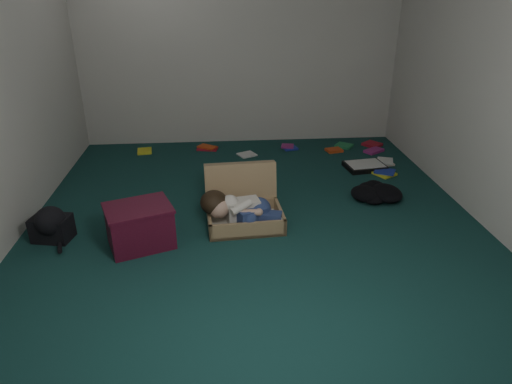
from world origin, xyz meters
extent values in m
plane|color=#143B38|center=(0.00, 0.00, 0.00)|extent=(4.50, 4.50, 0.00)
plane|color=silver|center=(0.00, 2.25, 1.30)|extent=(4.50, 0.00, 4.50)
plane|color=silver|center=(0.00, -2.25, 1.30)|extent=(4.50, 0.00, 4.50)
plane|color=silver|center=(2.00, 0.00, 1.30)|extent=(0.00, 4.50, 4.50)
cube|color=tan|center=(-0.09, -0.10, 0.07)|extent=(0.68, 0.51, 0.15)
cube|color=beige|center=(-0.09, -0.10, 0.04)|extent=(0.62, 0.45, 0.02)
cube|color=tan|center=(-0.11, 0.21, 0.23)|extent=(0.66, 0.24, 0.48)
cube|color=silver|center=(-0.11, -0.12, 0.16)|extent=(0.31, 0.21, 0.20)
sphere|color=tan|center=(-0.32, -0.16, 0.22)|extent=(0.18, 0.18, 0.18)
ellipsoid|color=black|center=(-0.36, -0.11, 0.25)|extent=(0.23, 0.25, 0.20)
ellipsoid|color=navy|center=(0.03, -0.10, 0.16)|extent=(0.21, 0.25, 0.20)
cube|color=navy|center=(-0.04, -0.20, 0.15)|extent=(0.27, 0.21, 0.13)
cube|color=navy|center=(0.10, -0.20, 0.13)|extent=(0.24, 0.16, 0.10)
sphere|color=white|center=(0.19, -0.17, 0.11)|extent=(0.10, 0.10, 0.10)
sphere|color=white|center=(0.19, -0.24, 0.10)|extent=(0.09, 0.09, 0.09)
cylinder|color=tan|center=(-0.06, -0.23, 0.20)|extent=(0.17, 0.07, 0.06)
cube|color=#4C0F23|center=(-0.95, -0.34, 0.16)|extent=(0.59, 0.52, 0.32)
cube|color=#4C0F23|center=(-0.95, -0.34, 0.34)|extent=(0.61, 0.55, 0.02)
cube|color=black|center=(1.36, 1.13, 0.03)|extent=(0.47, 0.38, 0.05)
cube|color=white|center=(1.36, 1.13, 0.06)|extent=(0.43, 0.33, 0.01)
cube|color=yellow|center=(-1.23, 1.90, 0.01)|extent=(0.21, 0.16, 0.02)
cube|color=#B21728|center=(-0.45, 1.94, 0.01)|extent=(0.27, 0.26, 0.02)
cube|color=white|center=(0.04, 1.68, 0.01)|extent=(0.21, 0.25, 0.02)
cube|color=#1D2F9E|center=(0.61, 1.87, 0.01)|extent=(0.23, 0.26, 0.02)
cube|color=#E54C1A|center=(1.15, 1.73, 0.01)|extent=(0.27, 0.25, 0.02)
cube|color=#25884B|center=(1.32, 1.89, 0.01)|extent=(0.23, 0.18, 0.02)
cube|color=#A7297C|center=(1.64, 1.66, 0.01)|extent=(0.27, 0.26, 0.02)
cube|color=beige|center=(1.63, 1.28, 0.01)|extent=(0.20, 0.24, 0.02)
cube|color=yellow|center=(1.52, 0.95, 0.01)|extent=(0.24, 0.26, 0.02)
cube|color=#B21728|center=(1.70, 1.91, 0.01)|extent=(0.26, 0.24, 0.02)
camera|label=1|loc=(-0.29, -3.61, 1.97)|focal=32.00mm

